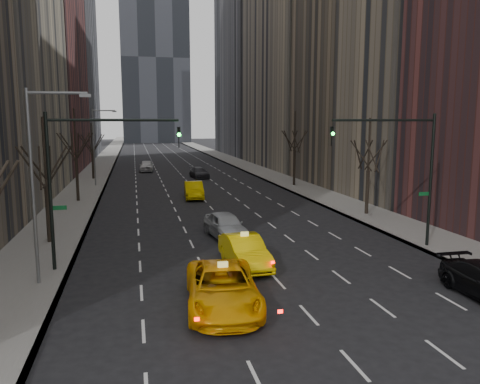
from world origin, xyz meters
TOP-DOWN VIEW (x-y plane):
  - ground at (0.00, 0.00)m, footprint 400.00×400.00m
  - sidewalk_left at (-12.25, 70.00)m, footprint 4.50×320.00m
  - sidewalk_right at (12.25, 70.00)m, footprint 4.50×320.00m
  - bld_left_far at (-21.50, 66.00)m, footprint 14.00×28.00m
  - bld_left_deep at (-21.50, 96.00)m, footprint 14.00×30.00m
  - bld_right_far at (21.50, 64.00)m, footprint 14.00×28.00m
  - bld_right_deep at (21.50, 95.00)m, footprint 14.00×30.00m
  - tree_lw_b at (-12.00, 18.00)m, footprint 3.36×3.50m
  - tree_lw_c at (-12.00, 34.00)m, footprint 3.36×3.50m
  - tree_lw_d at (-12.00, 52.00)m, footprint 3.36×3.50m
  - tree_rw_b at (12.00, 22.00)m, footprint 3.36×3.50m
  - tree_rw_c at (12.00, 40.00)m, footprint 3.36×3.50m
  - traffic_mast_left at (-9.11, 12.00)m, footprint 6.69×0.39m
  - traffic_mast_right at (9.11, 12.00)m, footprint 6.69×0.39m
  - streetlight_near at (-10.84, 10.00)m, footprint 2.83×0.22m
  - streetlight_far at (-10.84, 45.00)m, footprint 2.83×0.22m
  - taxi_suv at (-3.23, 5.50)m, footprint 3.51×6.55m
  - taxi_sedan at (-1.04, 10.77)m, footprint 2.03×5.14m
  - silver_sedan_ahead at (-0.82, 17.14)m, footprint 2.66×5.20m
  - far_taxi at (-0.86, 33.65)m, footprint 2.09×5.20m
  - far_suv_grey at (2.05, 50.82)m, footprint 2.53×5.08m
  - far_car_white at (-4.77, 61.21)m, footprint 2.26×5.11m

SIDE VIEW (x-z plane):
  - ground at x=0.00m, z-range 0.00..0.00m
  - sidewalk_left at x=-12.25m, z-range 0.00..0.15m
  - sidewalk_right at x=12.25m, z-range 0.00..0.15m
  - far_suv_grey at x=2.05m, z-range 0.00..1.42m
  - taxi_sedan at x=-1.04m, z-range 0.00..1.67m
  - far_taxi at x=-0.86m, z-range 0.00..1.68m
  - silver_sedan_ahead at x=-0.82m, z-range 0.00..1.70m
  - far_car_white at x=-4.77m, z-range 0.00..1.71m
  - taxi_suv at x=-3.23m, z-range 0.00..1.75m
  - tree_lw_d at x=-12.00m, z-range -0.12..7.24m
  - tree_lw_b at x=-12.00m, z-range -0.19..7.63m
  - tree_rw_b at x=12.00m, z-range -0.19..7.63m
  - tree_lw_c at x=-12.00m, z-range -0.33..8.41m
  - tree_rw_c at x=12.00m, z-range -0.33..8.41m
  - traffic_mast_left at x=-9.11m, z-range 1.49..9.49m
  - traffic_mast_right at x=9.11m, z-range 1.49..9.49m
  - streetlight_near at x=-10.84m, z-range 1.12..10.12m
  - streetlight_far at x=-10.84m, z-range 1.12..10.12m
  - bld_left_far at x=-21.50m, z-range 0.00..44.00m
  - bld_right_far at x=21.50m, z-range 0.00..50.00m
  - bld_right_deep at x=21.50m, z-range 0.00..58.00m
  - bld_left_deep at x=-21.50m, z-range 0.00..60.00m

